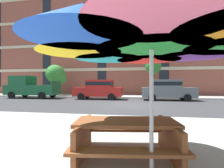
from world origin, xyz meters
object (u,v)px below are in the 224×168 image
(street_tree_left, at_px, (56,75))
(patio_umbrella, at_px, (151,36))
(pickup_green, at_px, (31,88))
(sedan_red, at_px, (99,89))
(street_tree_middle, at_px, (152,63))
(sedan_gray, at_px, (167,89))
(picnic_table, at_px, (126,136))

(street_tree_left, xyz_separation_m, patio_umbrella, (9.76, -15.64, -0.36))
(pickup_green, xyz_separation_m, patio_umbrella, (10.94, -12.70, 1.08))
(sedan_red, height_order, street_tree_middle, street_tree_middle)
(pickup_green, distance_m, patio_umbrella, 16.80)
(pickup_green, relative_size, patio_umbrella, 1.49)
(street_tree_middle, bearing_deg, patio_umbrella, -93.75)
(sedan_red, relative_size, patio_umbrella, 1.29)
(sedan_red, distance_m, patio_umbrella, 13.36)
(patio_umbrella, bearing_deg, sedan_gray, 80.70)
(sedan_gray, bearing_deg, pickup_green, 180.00)
(patio_umbrella, bearing_deg, sedan_red, 107.38)
(sedan_gray, bearing_deg, street_tree_left, 166.04)
(sedan_red, bearing_deg, picnic_table, -73.62)
(pickup_green, relative_size, street_tree_middle, 1.08)
(street_tree_middle, bearing_deg, street_tree_left, 179.41)
(sedan_red, bearing_deg, sedan_gray, 0.00)
(pickup_green, relative_size, sedan_gray, 1.16)
(sedan_gray, xyz_separation_m, picnic_table, (-2.50, -12.11, -0.46))
(pickup_green, distance_m, sedan_red, 6.97)
(street_tree_left, height_order, picnic_table, street_tree_left)
(sedan_gray, height_order, street_tree_left, street_tree_left)
(sedan_gray, distance_m, patio_umbrella, 12.92)
(pickup_green, relative_size, picnic_table, 2.57)
(sedan_red, xyz_separation_m, sedan_gray, (6.06, 0.00, 0.00))
(sedan_red, distance_m, picnic_table, 12.63)
(patio_umbrella, relative_size, picnic_table, 1.72)
(sedan_gray, relative_size, picnic_table, 2.21)
(pickup_green, xyz_separation_m, sedan_gray, (13.02, -0.00, -0.08))
(sedan_red, bearing_deg, street_tree_left, 153.02)
(sedan_red, distance_m, street_tree_left, 6.67)
(patio_umbrella, bearing_deg, street_tree_left, 121.96)
(sedan_red, xyz_separation_m, street_tree_left, (-5.78, 2.94, 1.52))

